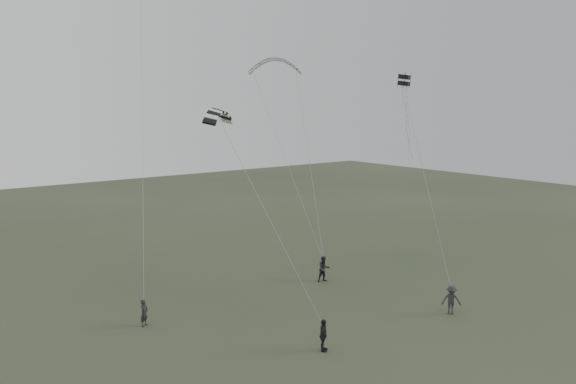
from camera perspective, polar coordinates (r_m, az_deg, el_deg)
ground at (r=33.07m, az=3.13°, el=-13.65°), size 140.00×140.00×0.00m
flyer_left at (r=34.10m, az=-14.40°, el=-11.80°), size 0.69×0.63×1.57m
flyer_right at (r=40.93m, az=3.67°, el=-7.81°), size 1.06×0.92×1.86m
flyer_center at (r=29.99m, az=3.61°, el=-14.32°), size 1.04×0.96×1.71m
flyer_far at (r=36.18m, az=16.26°, el=-10.48°), size 1.29×1.28×1.78m
kite_pale_large at (r=46.77m, az=-1.31°, el=13.29°), size 4.41×3.43×1.91m
kite_striped at (r=30.15m, az=-7.08°, el=8.21°), size 2.77×2.44×1.25m
kite_box at (r=39.90m, az=11.73°, el=11.06°), size 0.97×1.01×0.82m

